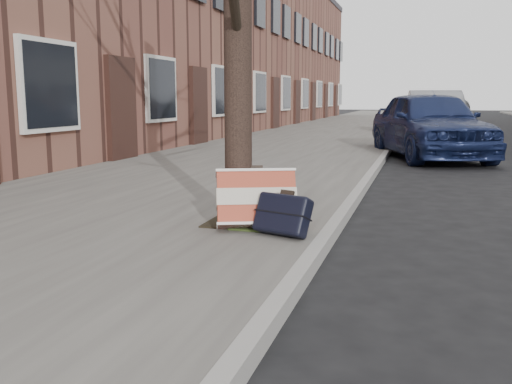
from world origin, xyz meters
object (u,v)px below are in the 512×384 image
(suitcase_navy, at_px, (283,214))
(car_near_front, at_px, (430,124))
(suitcase_red, at_px, (256,199))
(car_near_mid, at_px, (435,114))

(suitcase_navy, bearing_deg, car_near_front, 100.83)
(suitcase_red, height_order, car_near_front, car_near_front)
(suitcase_navy, bearing_deg, car_near_mid, 103.94)
(car_near_mid, bearing_deg, suitcase_red, -101.57)
(suitcase_red, bearing_deg, car_near_front, 57.57)
(suitcase_red, distance_m, car_near_mid, 14.90)
(suitcase_navy, xyz_separation_m, car_near_front, (1.26, 8.26, 0.43))
(suitcase_red, distance_m, suitcase_navy, 0.37)
(suitcase_red, xyz_separation_m, car_near_front, (1.56, 8.06, 0.35))
(car_near_front, distance_m, car_near_mid, 6.74)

